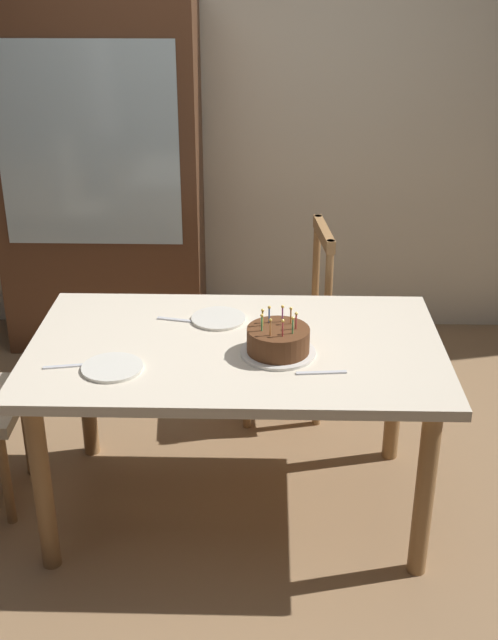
{
  "coord_description": "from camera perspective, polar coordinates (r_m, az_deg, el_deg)",
  "views": [
    {
      "loc": [
        0.12,
        -2.69,
        2.11
      ],
      "look_at": [
        0.05,
        0.0,
        0.85
      ],
      "focal_mm": 44.64,
      "sensor_mm": 36.0,
      "label": 1
    }
  ],
  "objects": [
    {
      "name": "chair_spindle_back",
      "position": [
        3.86,
        2.64,
        -0.37
      ],
      "size": [
        0.48,
        0.48,
        0.95
      ],
      "color": "#9E7042",
      "rests_on": "ground"
    },
    {
      "name": "birthday_cake",
      "position": [
        2.92,
        2.11,
        -1.57
      ],
      "size": [
        0.28,
        0.28,
        0.17
      ],
      "color": "silver",
      "rests_on": "dining_table"
    },
    {
      "name": "fork_far_side",
      "position": [
        3.21,
        -5.06,
        -0.0
      ],
      "size": [
        0.18,
        0.05,
        0.01
      ],
      "primitive_type": "cube",
      "rotation": [
        0.0,
        0.0,
        -0.22
      ],
      "color": "silver",
      "rests_on": "dining_table"
    },
    {
      "name": "dining_table",
      "position": [
        3.06,
        -0.94,
        -3.26
      ],
      "size": [
        1.57,
        0.94,
        0.75
      ],
      "color": "beige",
      "rests_on": "ground"
    },
    {
      "name": "plate_far_side",
      "position": [
        3.21,
        -2.2,
        0.1
      ],
      "size": [
        0.22,
        0.22,
        0.01
      ],
      "primitive_type": "cylinder",
      "color": "silver",
      "rests_on": "dining_table"
    },
    {
      "name": "ground",
      "position": [
        3.42,
        -0.86,
        -13.07
      ],
      "size": [
        6.4,
        6.4,
        0.0
      ],
      "primitive_type": "plane",
      "color": "#93704C"
    },
    {
      "name": "plate_near_celebrant",
      "position": [
        2.87,
        -9.78,
        -3.38
      ],
      "size": [
        0.22,
        0.22,
        0.01
      ],
      "primitive_type": "cylinder",
      "color": "silver",
      "rests_on": "dining_table"
    },
    {
      "name": "fork_near_guest",
      "position": [
        2.82,
        5.21,
        -3.78
      ],
      "size": [
        0.18,
        0.03,
        0.01
      ],
      "primitive_type": "cube",
      "rotation": [
        0.0,
        0.0,
        0.09
      ],
      "color": "silver",
      "rests_on": "dining_table"
    },
    {
      "name": "china_cabinet",
      "position": [
        4.5,
        -10.62,
        9.68
      ],
      "size": [
        1.1,
        0.45,
        1.9
      ],
      "color": "#56331E",
      "rests_on": "ground"
    },
    {
      "name": "back_wall",
      "position": [
        4.61,
        -0.04,
        14.9
      ],
      "size": [
        6.4,
        0.1,
        2.6
      ],
      "primitive_type": "cube",
      "color": "beige",
      "rests_on": "ground"
    },
    {
      "name": "fork_near_celebrant",
      "position": [
        2.92,
        -12.81,
        -3.24
      ],
      "size": [
        0.18,
        0.05,
        0.01
      ],
      "primitive_type": "cube",
      "rotation": [
        0.0,
        0.0,
        0.19
      ],
      "color": "silver",
      "rests_on": "dining_table"
    }
  ]
}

